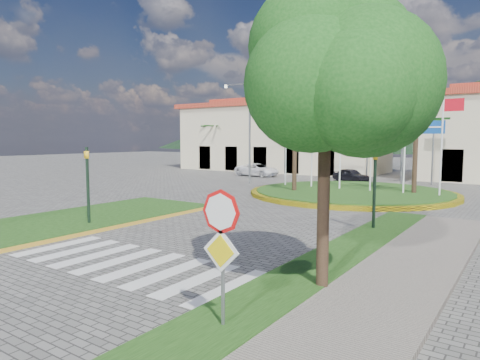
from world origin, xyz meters
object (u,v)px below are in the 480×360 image
Objects in this scene: roundabout_island at (352,192)px; deciduous_tree at (326,63)px; white_van at (257,170)px; car_dark_a at (351,175)px; stop_sign at (221,237)px.

deciduous_tree is at bearing -72.09° from roundabout_island.
roundabout_island is 2.95× the size of white_van.
deciduous_tree reaches higher than car_dark_a.
white_van is (-12.12, 8.00, 0.43)m from roundabout_island.
roundabout_island is 14.53m from white_van.
stop_sign is at bearing -101.18° from deciduous_tree.
white_van is at bearing 112.53° from car_dark_a.
deciduous_tree is 30.92m from white_van.
white_van is 1.33× the size of car_dark_a.
stop_sign is 32.82m from white_van.
stop_sign is 0.82× the size of car_dark_a.
car_dark_a is (-2.98, 8.00, 0.38)m from roundabout_island.
deciduous_tree reaches higher than roundabout_island.
white_van is at bearing 121.25° from stop_sign.
white_van is at bearing 125.16° from deciduous_tree.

